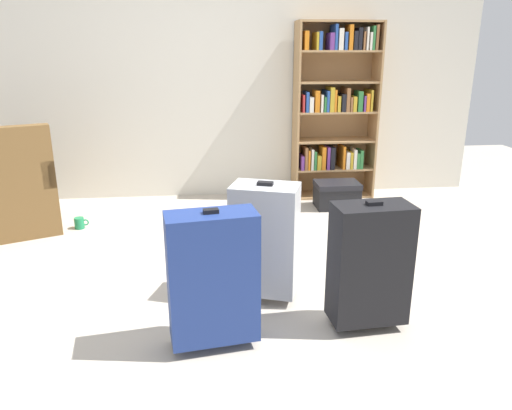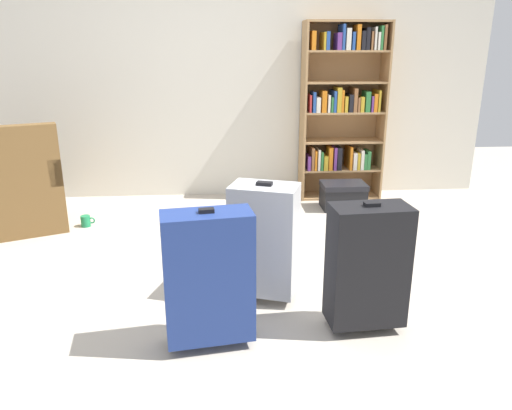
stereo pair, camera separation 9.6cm
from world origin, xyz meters
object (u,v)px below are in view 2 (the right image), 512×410
Objects in this scene: storage_box at (343,195)px; armchair at (16,192)px; suitcase_silver at (264,239)px; suitcase_navy_blue at (209,277)px; suitcase_black at (367,265)px; bookshelf at (343,108)px; mug at (86,221)px.

armchair is at bearing -173.65° from storage_box.
suitcase_silver is 0.58m from suitcase_navy_blue.
suitcase_navy_blue is (-0.32, -0.48, 0.00)m from suitcase_silver.
armchair is 2.38m from suitcase_silver.
suitcase_navy_blue is at bearing -173.57° from suitcase_black.
bookshelf is 2.62m from mug.
suitcase_navy_blue reaches higher than suitcase_silver.
suitcase_silver reaches higher than suitcase_black.
suitcase_navy_blue is 0.83m from suitcase_black.
storage_box is 0.57× the size of suitcase_black.
suitcase_silver is 0.99× the size of suitcase_navy_blue.
mug is 2.15m from suitcase_navy_blue.
suitcase_black is (0.83, 0.09, -0.01)m from suitcase_navy_blue.
storage_box is 0.56× the size of suitcase_navy_blue.
suitcase_silver reaches higher than storage_box.
bookshelf is 0.87m from storage_box.
storage_box is at bearing 6.35° from armchair.
suitcase_black reaches higher than mug.
armchair reaches higher than mug.
suitcase_silver is 1.02× the size of suitcase_black.
armchair is 2.88m from storage_box.
storage_box is at bearing 8.10° from mug.
suitcase_black is (2.46, -1.75, 0.06)m from armchair.
suitcase_navy_blue reaches higher than suitcase_black.
storage_box is 2.12m from suitcase_black.
storage_box is at bearing 60.40° from suitcase_navy_blue.
suitcase_silver is 0.64m from suitcase_black.
mug is 0.16× the size of suitcase_navy_blue.
suitcase_navy_blue reaches higher than mug.
suitcase_silver is at bearing -118.43° from storage_box.
bookshelf reaches higher than suitcase_black.
suitcase_navy_blue is 1.03× the size of suitcase_black.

